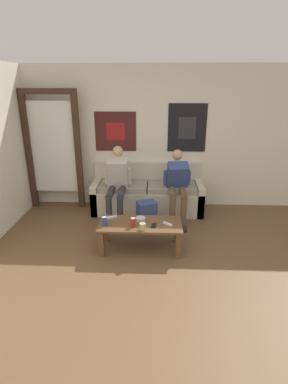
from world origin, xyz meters
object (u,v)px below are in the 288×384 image
object	(u,v)px
pillar_candle	(143,227)
cell_phone	(154,225)
backpack	(147,216)
person_seated_teen	(177,183)
person_seated_adult	(117,182)
drink_can_red	(133,222)
game_controller_near_right	(112,217)
couch	(148,195)
drink_can_blue	(104,221)
ceramic_bowl	(141,219)
game_controller_near_left	(168,224)
coffee_table	(140,228)

from	to	relation	value
pillar_candle	cell_phone	bearing A→B (deg)	40.33
backpack	person_seated_teen	bearing A→B (deg)	39.83
person_seated_adult	drink_can_red	distance (m)	1.18
person_seated_teen	game_controller_near_right	size ratio (longest dim) A/B	8.06
couch	drink_can_red	bearing A→B (deg)	-95.96
person_seated_adult	cell_phone	world-z (taller)	person_seated_adult
person_seated_adult	couch	bearing A→B (deg)	36.00
pillar_candle	drink_can_blue	xyz separation A→B (m)	(-0.53, 0.12, 0.01)
backpack	ceramic_bowl	bearing A→B (deg)	-97.26
person_seated_adult	person_seated_teen	bearing A→B (deg)	2.43
drink_can_blue	game_controller_near_right	distance (m)	0.25
person_seated_teen	pillar_candle	xyz separation A→B (m)	(-0.53, -1.24, -0.20)
backpack	game_controller_near_left	distance (m)	0.75
drink_can_blue	cell_phone	distance (m)	0.68
person_seated_adult	game_controller_near_right	world-z (taller)	person_seated_adult
couch	drink_can_red	xyz separation A→B (m)	(-0.15, -1.47, 0.16)
person_seated_teen	drink_can_red	size ratio (longest dim) A/B	9.37
coffee_table	cell_phone	distance (m)	0.21
game_controller_near_left	cell_phone	world-z (taller)	game_controller_near_left
coffee_table	drink_can_red	bearing A→B (deg)	-133.15
person_seated_teen	pillar_candle	distance (m)	1.36
backpack	cell_phone	bearing A→B (deg)	-80.73
person_seated_teen	drink_can_blue	size ratio (longest dim) A/B	9.37
ceramic_bowl	cell_phone	size ratio (longest dim) A/B	1.01
game_controller_near_right	cell_phone	xyz separation A→B (m)	(0.61, -0.23, -0.01)
drink_can_blue	cell_phone	size ratio (longest dim) A/B	0.87
drink_can_blue	drink_can_red	size ratio (longest dim) A/B	1.00
person_seated_teen	drink_can_red	xyz separation A→B (m)	(-0.67, -1.15, -0.18)
ceramic_bowl	pillar_candle	distance (m)	0.27
person_seated_teen	cell_phone	bearing A→B (deg)	-109.09
person_seated_teen	game_controller_near_right	distance (m)	1.36
coffee_table	backpack	world-z (taller)	backpack
person_seated_teen	game_controller_near_left	world-z (taller)	person_seated_teen
drink_can_blue	game_controller_near_left	size ratio (longest dim) A/B	0.94
couch	pillar_candle	size ratio (longest dim) A/B	18.68
game_controller_near_left	game_controller_near_right	distance (m)	0.83
backpack	ceramic_bowl	world-z (taller)	backpack
coffee_table	game_controller_near_right	distance (m)	0.46
person_seated_teen	cell_phone	size ratio (longest dim) A/B	8.15
coffee_table	person_seated_adult	xyz separation A→B (m)	(-0.45, 1.00, 0.34)
pillar_candle	drink_can_red	xyz separation A→B (m)	(-0.13, 0.09, 0.01)
ceramic_bowl	game_controller_near_right	xyz separation A→B (m)	(-0.43, 0.09, -0.02)
couch	drink_can_blue	distance (m)	1.56
coffee_table	person_seated_teen	bearing A→B (deg)	61.34
ceramic_bowl	couch	bearing A→B (deg)	87.37
couch	person_seated_adult	distance (m)	0.73
person_seated_teen	ceramic_bowl	distance (m)	1.15
ceramic_bowl	cell_phone	world-z (taller)	ceramic_bowl
ceramic_bowl	coffee_table	bearing A→B (deg)	-89.11
backpack	coffee_table	bearing A→B (deg)	-96.37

